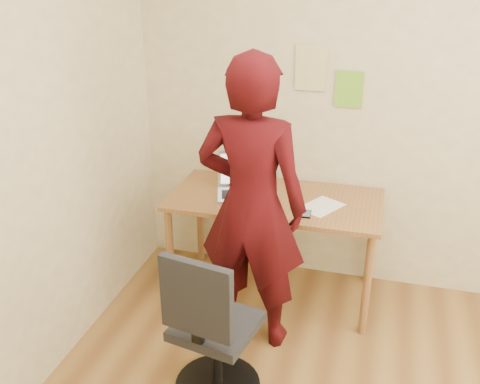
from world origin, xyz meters
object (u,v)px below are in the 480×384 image
(person, at_px, (251,206))
(laptop, at_px, (244,185))
(phone, at_px, (306,214))
(desk, at_px, (275,210))
(office_chair, at_px, (211,337))

(person, bearing_deg, laptop, -67.08)
(phone, relative_size, person, 0.06)
(phone, height_order, person, person)
(desk, relative_size, laptop, 3.21)
(desk, relative_size, office_chair, 1.53)
(laptop, distance_m, phone, 0.52)
(laptop, bearing_deg, desk, -23.85)
(phone, relative_size, office_chair, 0.12)
(desk, height_order, office_chair, office_chair)
(laptop, xyz_separation_m, office_chair, (0.12, -1.08, -0.40))
(office_chair, xyz_separation_m, person, (0.07, 0.57, 0.50))
(phone, bearing_deg, office_chair, -116.00)
(office_chair, bearing_deg, laptop, 106.89)
(desk, bearing_deg, laptop, 173.42)
(phone, bearing_deg, laptop, 150.31)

